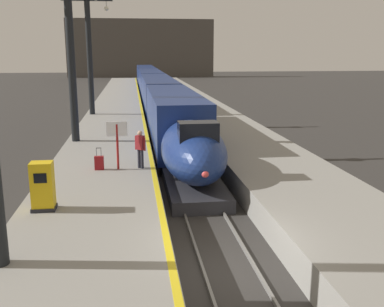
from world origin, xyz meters
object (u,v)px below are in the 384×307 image
at_px(rolling_suitcase, 99,163).
at_px(station_column_mid, 70,46).
at_px(passenger_near_edge, 140,146).
at_px(ticket_machine_yellow, 43,188).
at_px(departure_info_board, 117,136).
at_px(station_column_far, 89,45).
at_px(highspeed_train_main, 154,88).

bearing_deg(rolling_suitcase, station_column_mid, 104.83).
xyz_separation_m(passenger_near_edge, rolling_suitcase, (-1.81, -0.01, -0.69)).
xyz_separation_m(station_column_mid, passenger_near_edge, (3.60, -6.75, -4.39)).
bearing_deg(ticket_machine_yellow, passenger_near_edge, 56.74).
height_order(ticket_machine_yellow, departure_info_board, departure_info_board).
distance_m(ticket_machine_yellow, departure_info_board, 5.46).
relative_size(station_column_far, passenger_near_edge, 5.54).
bearing_deg(departure_info_board, station_column_far, 98.11).
bearing_deg(station_column_far, departure_info_board, -81.89).
xyz_separation_m(highspeed_train_main, rolling_suitcase, (-4.11, -33.26, -0.62)).
bearing_deg(ticket_machine_yellow, rolling_suitcase, 73.72).
xyz_separation_m(station_column_far, ticket_machine_yellow, (0.35, -23.24, -4.88)).
height_order(rolling_suitcase, departure_info_board, departure_info_board).
bearing_deg(rolling_suitcase, highspeed_train_main, 82.96).
distance_m(highspeed_train_main, passenger_near_edge, 33.32).
xyz_separation_m(rolling_suitcase, departure_info_board, (0.82, -0.03, 1.20)).
height_order(station_column_far, rolling_suitcase, station_column_far).
height_order(highspeed_train_main, departure_info_board, highspeed_train_main).
height_order(highspeed_train_main, station_column_far, station_column_far).
bearing_deg(ticket_machine_yellow, station_column_far, 90.86).
height_order(passenger_near_edge, rolling_suitcase, passenger_near_edge).
distance_m(highspeed_train_main, station_column_far, 16.75).
bearing_deg(station_column_far, rolling_suitcase, -84.41).
bearing_deg(rolling_suitcase, passenger_near_edge, 0.45).
relative_size(station_column_mid, ticket_machine_yellow, 5.57).
xyz_separation_m(passenger_near_edge, ticket_machine_yellow, (-3.25, -4.95, -0.25)).
bearing_deg(departure_info_board, station_column_mid, 111.01).
distance_m(station_column_mid, rolling_suitcase, 8.65).
bearing_deg(station_column_mid, highspeed_train_main, 77.44).
distance_m(station_column_mid, station_column_far, 11.54).
bearing_deg(station_column_mid, departure_info_board, -68.99).
relative_size(station_column_mid, station_column_far, 0.95).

